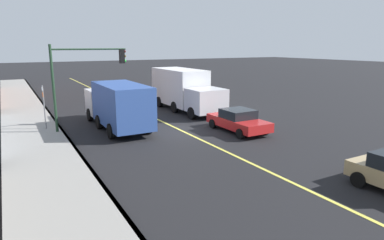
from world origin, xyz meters
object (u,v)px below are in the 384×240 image
Objects in this scene: car_red at (238,120)px; truck_white at (184,89)px; traffic_light_mast at (84,72)px; street_sign_post at (44,105)px; truck_blue at (118,104)px.

car_red is 0.52× the size of truck_white.
street_sign_post is at bearing 64.32° from traffic_light_mast.
car_red is 0.83× the size of traffic_light_mast.
truck_blue is at bearing -110.07° from street_sign_post.
truck_white is 9.27m from traffic_light_mast.
truck_white reaches higher than car_red.
car_red is 7.73m from truck_blue.
traffic_light_mast is 3.27m from street_sign_post.
truck_white is at bearing -70.38° from traffic_light_mast.
street_sign_post is at bearing 60.27° from car_red.
traffic_light_mast reaches higher than street_sign_post.
traffic_light_mast is at bearing 109.62° from truck_white.
car_red is at bearing 177.16° from truck_white.
car_red is 12.09m from street_sign_post.
truck_blue is (4.44, 6.27, 0.88)m from car_red.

